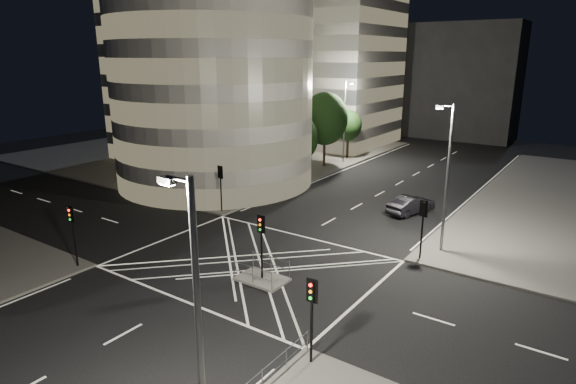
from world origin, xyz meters
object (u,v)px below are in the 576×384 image
Objects in this scene: traffic_signal_fl at (221,180)px; street_lamp_left_near at (252,140)px; traffic_signal_island at (261,235)px; street_lamp_left_far at (345,119)px; central_island at (262,279)px; traffic_signal_fr at (423,219)px; street_lamp_right_far at (447,174)px; sedan at (411,205)px; traffic_signal_nl at (73,225)px; street_lamp_right_near at (198,333)px; traffic_signal_nr at (312,305)px.

traffic_signal_fl is 5.86m from street_lamp_left_near.
street_lamp_left_far reaches higher than traffic_signal_island.
central_island is 0.75× the size of traffic_signal_island.
street_lamp_right_far reaches higher than traffic_signal_fr.
sedan is (-4.76, 6.90, -4.76)m from street_lamp_right_far.
traffic_signal_nl is 12.03m from traffic_signal_island.
street_lamp_right_near is (7.44, -12.50, 2.63)m from traffic_signal_island.
traffic_signal_island is at bearing 26.14° from traffic_signal_nl.
traffic_signal_nr reaches higher than central_island.
street_lamp_right_near is (18.87, -26.00, 0.00)m from street_lamp_left_near.
street_lamp_right_near is (0.00, -23.00, 0.00)m from street_lamp_right_far.
street_lamp_left_far is at bearing 128.17° from traffic_signal_fr.
central_island is at bearing -70.05° from street_lamp_left_far.
street_lamp_left_near is (-18.24, 5.20, 2.63)m from traffic_signal_fr.
traffic_signal_island is (-6.80, -8.30, 0.00)m from traffic_signal_fr.
traffic_signal_island is 0.40× the size of street_lamp_left_far.
traffic_signal_nl is at bearing -89.01° from street_lamp_left_far.
traffic_signal_fl is at bearing 180.00° from traffic_signal_fr.
traffic_signal_nl is 1.00× the size of traffic_signal_fr.
traffic_signal_fr is 1.00× the size of traffic_signal_island.
street_lamp_right_near is 2.11× the size of sedan.
street_lamp_left_far is 1.00× the size of street_lamp_right_far.
traffic_signal_nr is 0.40× the size of street_lamp_right_far.
traffic_signal_fl is 13.60m from traffic_signal_nl.
traffic_signal_nr is 0.84× the size of sedan.
traffic_signal_fr is at bearing 50.67° from traffic_signal_island.
sedan is at bearing 100.31° from traffic_signal_nr.
street_lamp_left_near reaches higher than traffic_signal_fl.
traffic_signal_fr is at bearing -106.11° from street_lamp_right_far.
street_lamp_left_far is (0.00, 18.00, 0.00)m from street_lamp_left_near.
street_lamp_right_far is at bearing 87.70° from traffic_signal_nr.
street_lamp_left_far reaches higher than traffic_signal_nr.
traffic_signal_fr reaches higher than sedan.
street_lamp_right_far is at bearing -9.03° from street_lamp_left_near.
central_island is 9.08m from traffic_signal_nr.
traffic_signal_nr is at bearing 116.86° from sedan.
traffic_signal_fl is 1.00× the size of traffic_signal_nr.
street_lamp_right_near reaches higher than central_island.
street_lamp_left_far is at bearing -28.44° from sedan.
street_lamp_left_far is 20.51m from sedan.
central_island is 0.75× the size of traffic_signal_fl.
street_lamp_left_near is 1.00× the size of street_lamp_left_far.
traffic_signal_fl is at bearing -88.43° from street_lamp_left_far.
street_lamp_left_far reaches higher than traffic_signal_fl.
street_lamp_left_near is (-11.44, 13.50, 2.63)m from traffic_signal_island.
traffic_signal_nl is at bearing -90.00° from traffic_signal_fl.
street_lamp_left_near reaches higher than central_island.
traffic_signal_fr is (17.60, 0.00, 0.00)m from traffic_signal_fl.
sedan is at bearing -44.99° from street_lamp_left_far.
central_island is 0.30× the size of street_lamp_right_far.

